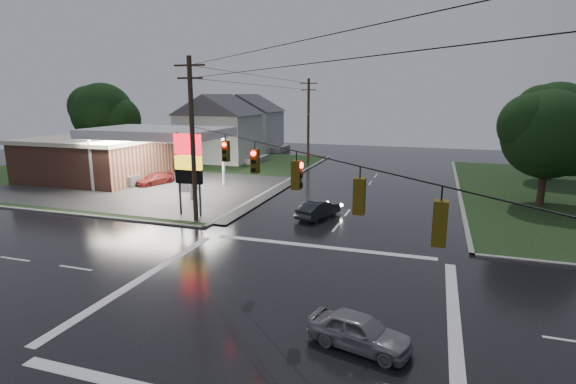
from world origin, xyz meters
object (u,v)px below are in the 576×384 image
(tree_nw_behind, at_px, (104,114))
(car_north, at_px, (318,209))
(tree_ne_far, at_px, (557,119))
(house_near, at_px, (219,127))
(car_crossing, at_px, (360,331))
(tree_ne_near, at_px, (550,135))
(car_pump, at_px, (155,179))
(pylon_sign, at_px, (188,161))
(house_far, at_px, (248,122))
(gas_station, at_px, (103,156))
(utility_pole_n, at_px, (308,120))
(utility_pole_nw, at_px, (193,138))

(tree_nw_behind, distance_m, car_north, 36.79)
(tree_ne_far, bearing_deg, car_north, -131.87)
(house_near, bearing_deg, car_crossing, -57.44)
(house_near, xyz_separation_m, tree_ne_near, (35.09, -14.01, 1.16))
(car_north, relative_size, car_pump, 0.98)
(pylon_sign, relative_size, tree_ne_far, 0.61)
(house_far, bearing_deg, tree_nw_behind, -123.44)
(gas_station, relative_size, house_far, 2.37)
(gas_station, relative_size, house_near, 2.37)
(gas_station, distance_m, utility_pole_n, 24.60)
(house_far, xyz_separation_m, tree_ne_near, (36.09, -26.01, 1.16))
(utility_pole_n, height_order, tree_ne_near, utility_pole_n)
(gas_station, bearing_deg, tree_ne_near, 3.30)
(tree_nw_behind, height_order, tree_ne_far, tree_nw_behind)
(tree_ne_far, bearing_deg, utility_pole_nw, -137.41)
(house_near, bearing_deg, car_pump, -85.28)
(house_near, relative_size, car_crossing, 3.05)
(tree_ne_near, bearing_deg, pylon_sign, -154.99)
(house_far, relative_size, tree_nw_behind, 1.10)
(house_near, bearing_deg, tree_ne_near, -21.76)
(tree_ne_near, bearing_deg, utility_pole_n, 145.90)
(house_near, distance_m, car_crossing, 46.17)
(car_crossing, bearing_deg, utility_pole_n, 32.64)
(utility_pole_nw, distance_m, utility_pole_n, 28.50)
(house_near, bearing_deg, utility_pole_n, 9.91)
(tree_ne_near, height_order, car_north, tree_ne_near)
(tree_ne_near, distance_m, car_north, 18.89)
(gas_station, relative_size, pylon_sign, 4.37)
(tree_ne_far, bearing_deg, house_near, 176.99)
(pylon_sign, height_order, tree_ne_far, tree_ne_far)
(pylon_sign, xyz_separation_m, house_far, (-11.45, 37.50, 0.39))
(pylon_sign, height_order, house_near, house_near)
(utility_pole_nw, bearing_deg, tree_ne_near, 27.86)
(pylon_sign, relative_size, utility_pole_nw, 0.55)
(house_far, xyz_separation_m, tree_ne_far, (39.10, -14.01, 1.77))
(tree_nw_behind, xyz_separation_m, tree_ne_near, (47.98, -8.00, -0.62))
(utility_pole_nw, distance_m, car_crossing, 18.82)
(utility_pole_n, xyz_separation_m, tree_nw_behind, (-24.34, -8.01, 0.71))
(car_crossing, bearing_deg, pylon_sign, 61.71)
(pylon_sign, relative_size, tree_nw_behind, 0.60)
(gas_station, xyz_separation_m, tree_ne_far, (42.83, 14.29, 3.63))
(tree_nw_behind, bearing_deg, pylon_sign, -39.87)
(house_far, bearing_deg, tree_ne_near, -35.77)
(car_pump, bearing_deg, car_north, -1.36)
(pylon_sign, xyz_separation_m, utility_pole_nw, (1.00, -1.00, 1.71))
(utility_pole_n, distance_m, car_north, 26.67)
(house_near, distance_m, tree_ne_near, 37.80)
(tree_ne_far, distance_m, car_crossing, 39.51)
(utility_pole_nw, relative_size, tree_ne_far, 1.12)
(tree_ne_far, bearing_deg, gas_station, -161.54)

